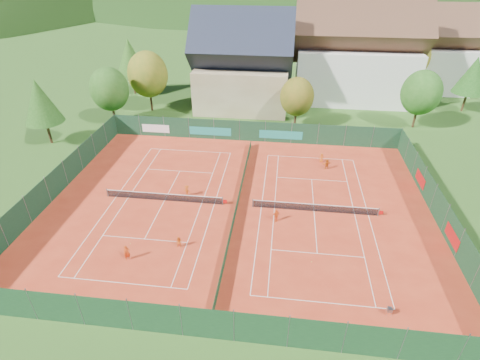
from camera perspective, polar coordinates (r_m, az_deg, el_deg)
name	(u,v)px	position (r m, az deg, el deg)	size (l,w,h in m)	color
ground	(238,206)	(39.75, -0.36, -3.98)	(600.00, 600.00, 0.00)	#285219
clay_pad	(238,206)	(39.73, -0.36, -3.95)	(40.00, 32.00, 0.01)	#BB331B
court_markings_left	(164,200)	(41.35, -11.43, -3.07)	(11.03, 23.83, 0.00)	white
court_markings_right	(314,211)	(39.68, 11.22, -4.69)	(11.03, 23.83, 0.00)	white
tennis_net_left	(165,197)	(41.03, -11.30, -2.52)	(13.30, 0.10, 1.02)	#59595B
tennis_net_right	(316,207)	(39.41, 11.51, -4.12)	(13.30, 0.10, 1.02)	#59595B
court_divider	(238,202)	(39.45, -0.36, -3.37)	(0.03, 28.80, 1.00)	#14381F
fence_north	(249,131)	(52.91, 1.39, 7.42)	(40.00, 0.10, 3.00)	#143821
fence_south	(207,324)	(27.22, -5.00, -21.01)	(40.00, 0.04, 3.00)	#14381C
fence_west	(57,182)	(45.62, -26.14, -0.22)	(0.04, 32.00, 3.00)	#12341F
fence_east	(439,208)	(41.80, 28.04, -3.75)	(0.09, 32.00, 3.00)	#14391F
chalet	(243,67)	(64.63, 0.43, 16.78)	(16.20, 12.00, 16.00)	#C2B189
hotel_block_a	(356,57)	(70.85, 17.26, 17.40)	(21.60, 11.00, 17.25)	silver
hotel_block_b	(426,54)	(82.00, 26.44, 16.86)	(17.28, 10.00, 15.50)	silver
tree_west_front	(109,89)	(60.93, -19.29, 12.94)	(5.72, 5.72, 8.69)	#412A17
tree_west_mid	(148,74)	(64.47, -13.88, 15.35)	(6.44, 6.44, 9.78)	#412917
tree_west_back	(130,57)	(73.69, -16.43, 17.51)	(5.60, 5.60, 10.00)	#4B301B
tree_center	(297,97)	(57.14, 8.67, 12.43)	(5.01, 5.01, 7.60)	#442718
tree_east_front	(421,93)	(62.04, 25.90, 11.87)	(5.72, 5.72, 8.69)	#462F19
tree_east_mid	(473,75)	(72.68, 31.96, 13.39)	(5.04, 5.04, 9.00)	#4E361B
tree_west_side	(40,101)	(57.19, -28.18, 10.53)	(5.04, 5.04, 9.00)	#482C19
tree_east_back	(409,57)	(77.05, 24.38, 16.65)	(7.15, 7.15, 10.86)	#4A2D1A
mountain_backdrop	(323,59)	(273.95, 12.56, 17.57)	(820.00, 530.00, 242.00)	black
ball_hopper	(390,310)	(31.11, 21.86, -17.86)	(0.34, 0.34, 0.80)	slate
loose_ball_0	(130,243)	(36.41, -16.35, -9.27)	(0.07, 0.07, 0.07)	#CCD833
loose_ball_1	(311,262)	(33.79, 10.84, -12.15)	(0.07, 0.07, 0.07)	#CCD833
loose_ball_2	(254,185)	(43.13, 2.17, -0.78)	(0.07, 0.07, 0.07)	#CCD833
loose_ball_3	(190,177)	(45.13, -7.64, 0.53)	(0.07, 0.07, 0.07)	#CCD833
player_left_near	(127,253)	(34.40, -16.86, -10.57)	(0.55, 0.36, 1.52)	#C93E11
player_left_mid	(179,242)	(34.70, -9.28, -9.35)	(0.57, 0.44, 1.17)	#E75814
player_left_far	(187,191)	(41.33, -8.09, -1.64)	(0.87, 0.50, 1.35)	#D14D12
player_right_near	(276,215)	(37.41, 5.54, -5.39)	(0.80, 0.33, 1.37)	#F45915
player_right_far_a	(322,158)	(48.77, 12.32, 3.33)	(0.59, 0.39, 1.21)	#D45712
player_right_far_b	(327,164)	(47.32, 13.08, 2.38)	(1.23, 0.39, 1.32)	#D15C12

